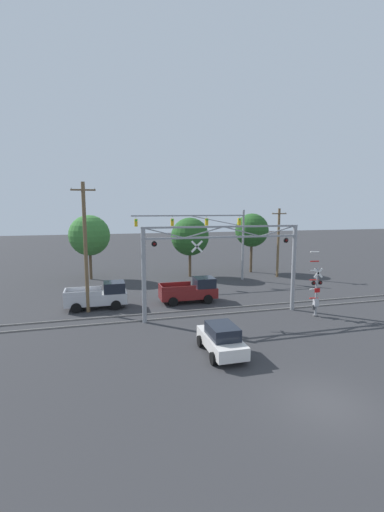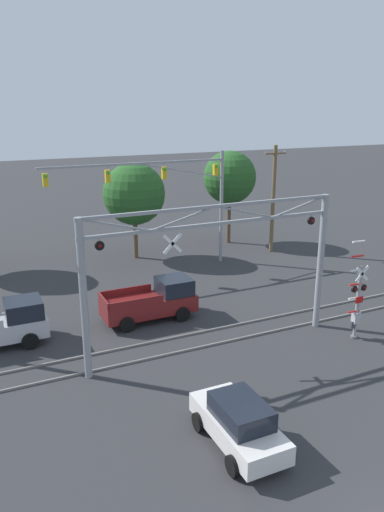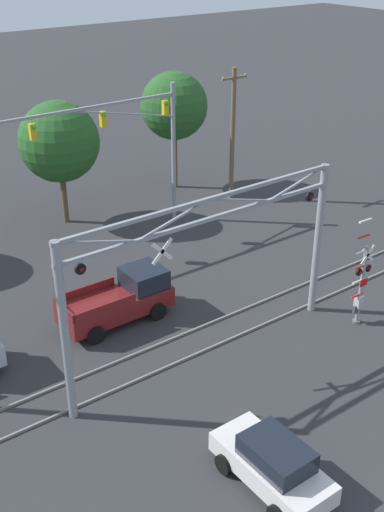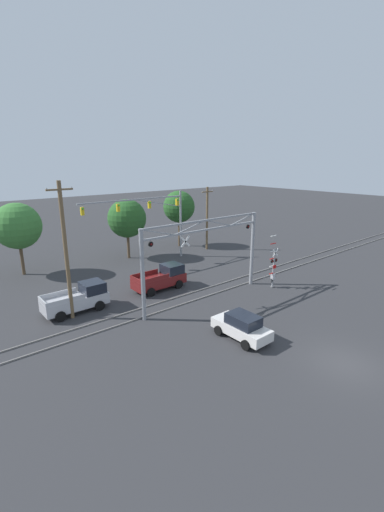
% 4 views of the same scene
% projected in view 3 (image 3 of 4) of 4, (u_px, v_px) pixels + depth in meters
% --- Properties ---
extents(rail_track_near, '(80.00, 0.08, 0.10)m').
position_uv_depth(rail_track_near, '(202.00, 351.00, 25.61)').
color(rail_track_near, gray).
rests_on(rail_track_near, ground_plane).
extents(rail_track_far, '(80.00, 0.08, 0.10)m').
position_uv_depth(rail_track_far, '(182.00, 335.00, 26.64)').
color(rail_track_far, gray).
rests_on(rail_track_far, ground_plane).
extents(crossing_gantry, '(12.03, 0.32, 6.76)m').
position_uv_depth(crossing_gantry, '(208.00, 261.00, 23.47)').
color(crossing_gantry, gray).
rests_on(crossing_gantry, ground_plane).
extents(crossing_signal_mast, '(1.10, 0.35, 4.92)m').
position_uv_depth(crossing_signal_mast, '(361.00, 286.00, 26.74)').
color(crossing_signal_mast, gray).
rests_on(crossing_signal_mast, ground_plane).
extents(traffic_signal_span, '(12.42, 0.39, 7.85)m').
position_uv_depth(traffic_signal_span, '(122.00, 135.00, 33.09)').
color(traffic_signal_span, gray).
rests_on(traffic_signal_span, ground_plane).
extents(pickup_truck_lead, '(4.87, 2.11, 2.09)m').
position_uv_depth(pickup_truck_lead, '(121.00, 299.00, 27.39)').
color(pickup_truck_lead, maroon).
rests_on(pickup_truck_lead, ground_plane).
extents(sedan_waiting, '(1.96, 4.01, 1.70)m').
position_uv_depth(sedan_waiting, '(273.00, 464.00, 19.20)').
color(sedan_waiting, silver).
rests_on(sedan_waiting, ground_plane).
extents(utility_pole_right, '(1.80, 0.28, 8.01)m').
position_uv_depth(utility_pole_right, '(233.00, 133.00, 38.25)').
color(utility_pole_right, brown).
rests_on(utility_pole_right, ground_plane).
extents(background_tree_beyond_span, '(4.17, 4.17, 7.40)m').
position_uv_depth(background_tree_beyond_span, '(174.00, 106.00, 39.45)').
color(background_tree_beyond_span, brown).
rests_on(background_tree_beyond_span, ground_plane).
extents(background_tree_far_right_verge, '(4.44, 4.44, 6.96)m').
position_uv_depth(background_tree_far_right_verge, '(59.00, 142.00, 34.81)').
color(background_tree_far_right_verge, brown).
rests_on(background_tree_far_right_verge, ground_plane).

